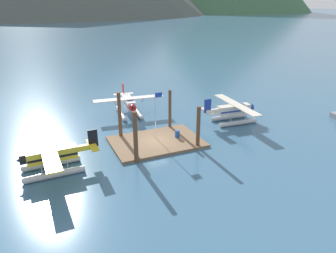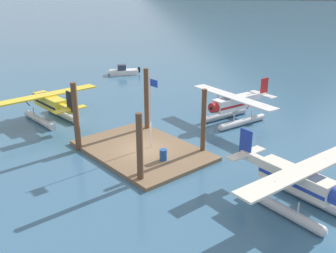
{
  "view_description": "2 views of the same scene",
  "coord_description": "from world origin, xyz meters",
  "px_view_note": "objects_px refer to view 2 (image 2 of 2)",
  "views": [
    {
      "loc": [
        -12.85,
        -32.67,
        16.15
      ],
      "look_at": [
        1.78,
        0.54,
        1.67
      ],
      "focal_mm": 33.78,
      "sensor_mm": 36.0,
      "label": 1
    },
    {
      "loc": [
        23.41,
        -17.28,
        13.21
      ],
      "look_at": [
        0.93,
        1.99,
        2.01
      ],
      "focal_mm": 41.47,
      "sensor_mm": 36.0,
      "label": 2
    }
  ],
  "objects_px": {
    "seaplane_white_bow_centre": "(234,106)",
    "fuel_drum": "(163,155)",
    "flagpole": "(151,104)",
    "seaplane_cream_stbd_fwd": "(296,184)",
    "seaplane_yellow_port_aft": "(50,105)",
    "boat_white_open_west": "(123,71)"
  },
  "relations": [
    {
      "from": "seaplane_white_bow_centre",
      "to": "fuel_drum",
      "type": "bearing_deg",
      "value": -76.46
    },
    {
      "from": "fuel_drum",
      "to": "flagpole",
      "type": "bearing_deg",
      "value": 160.88
    },
    {
      "from": "fuel_drum",
      "to": "seaplane_cream_stbd_fwd",
      "type": "relative_size",
      "value": 0.08
    },
    {
      "from": "seaplane_yellow_port_aft",
      "to": "seaplane_cream_stbd_fwd",
      "type": "distance_m",
      "value": 25.17
    },
    {
      "from": "fuel_drum",
      "to": "seaplane_cream_stbd_fwd",
      "type": "distance_m",
      "value": 10.18
    },
    {
      "from": "flagpole",
      "to": "fuel_drum",
      "type": "distance_m",
      "value": 4.17
    },
    {
      "from": "fuel_drum",
      "to": "seaplane_white_bow_centre",
      "type": "height_order",
      "value": "seaplane_white_bow_centre"
    },
    {
      "from": "fuel_drum",
      "to": "seaplane_cream_stbd_fwd",
      "type": "height_order",
      "value": "seaplane_cream_stbd_fwd"
    },
    {
      "from": "fuel_drum",
      "to": "boat_white_open_west",
      "type": "bearing_deg",
      "value": 151.35
    },
    {
      "from": "fuel_drum",
      "to": "seaplane_cream_stbd_fwd",
      "type": "xyz_separation_m",
      "value": [
        9.89,
        2.24,
        0.84
      ]
    },
    {
      "from": "flagpole",
      "to": "seaplane_cream_stbd_fwd",
      "type": "xyz_separation_m",
      "value": [
        12.34,
        1.39,
        -2.43
      ]
    },
    {
      "from": "flagpole",
      "to": "seaplane_cream_stbd_fwd",
      "type": "bearing_deg",
      "value": 6.44
    },
    {
      "from": "seaplane_white_bow_centre",
      "to": "boat_white_open_west",
      "type": "xyz_separation_m",
      "value": [
        -24.23,
        3.37,
        -1.09
      ]
    },
    {
      "from": "seaplane_yellow_port_aft",
      "to": "seaplane_cream_stbd_fwd",
      "type": "height_order",
      "value": "same"
    },
    {
      "from": "seaplane_white_bow_centre",
      "to": "seaplane_cream_stbd_fwd",
      "type": "bearing_deg",
      "value": -35.84
    },
    {
      "from": "seaplane_cream_stbd_fwd",
      "to": "fuel_drum",
      "type": "bearing_deg",
      "value": -167.23
    },
    {
      "from": "fuel_drum",
      "to": "seaplane_yellow_port_aft",
      "type": "xyz_separation_m",
      "value": [
        -14.88,
        -2.21,
        0.84
      ]
    },
    {
      "from": "flagpole",
      "to": "boat_white_open_west",
      "type": "relative_size",
      "value": 1.34
    },
    {
      "from": "seaplane_white_bow_centre",
      "to": "seaplane_cream_stbd_fwd",
      "type": "xyz_separation_m",
      "value": [
        12.62,
        -9.12,
        0.0
      ]
    },
    {
      "from": "fuel_drum",
      "to": "seaplane_white_bow_centre",
      "type": "relative_size",
      "value": 0.08
    },
    {
      "from": "flagpole",
      "to": "seaplane_white_bow_centre",
      "type": "distance_m",
      "value": 10.79
    },
    {
      "from": "flagpole",
      "to": "seaplane_yellow_port_aft",
      "type": "bearing_deg",
      "value": -166.16
    }
  ]
}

